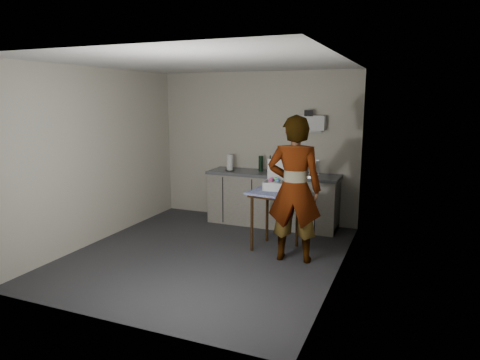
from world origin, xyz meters
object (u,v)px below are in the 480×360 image
at_px(side_table, 275,198).
at_px(soda_can, 269,168).
at_px(kitchen_counter, 272,201).
at_px(dish_rack, 307,172).
at_px(dark_bottle, 261,164).
at_px(bakery_box, 275,183).
at_px(standing_man, 294,189).
at_px(soap_bottle, 270,164).
at_px(paper_towel, 230,163).

xyz_separation_m(side_table, soda_can, (-0.48, 1.17, 0.23)).
relative_size(kitchen_counter, soda_can, 16.19).
height_order(soda_can, dish_rack, dish_rack).
bearing_deg(dark_bottle, kitchen_counter, -17.79).
distance_m(side_table, bakery_box, 0.23).
xyz_separation_m(kitchen_counter, dark_bottle, (-0.24, 0.08, 0.62)).
relative_size(side_table, bakery_box, 2.04).
relative_size(standing_man, soap_bottle, 6.53).
bearing_deg(side_table, dark_bottle, 125.85).
xyz_separation_m(standing_man, soap_bottle, (-0.80, 1.39, 0.09)).
xyz_separation_m(soda_can, paper_towel, (-0.67, -0.15, 0.06)).
distance_m(standing_man, dish_rack, 1.40).
bearing_deg(bakery_box, soda_can, 108.11).
bearing_deg(standing_man, soda_can, -68.93).
distance_m(side_table, soap_bottle, 1.19).
xyz_separation_m(dark_bottle, dish_rack, (0.83, -0.12, -0.08)).
bearing_deg(paper_towel, standing_man, -41.61).
bearing_deg(standing_man, dish_rack, -91.25).
bearing_deg(paper_towel, soap_bottle, 3.16).
xyz_separation_m(side_table, standing_man, (0.36, -0.32, 0.23)).
xyz_separation_m(dark_bottle, paper_towel, (-0.51, -0.16, 0.00)).
bearing_deg(bakery_box, soap_bottle, 107.90).
distance_m(dish_rack, bakery_box, 0.99).
height_order(soda_can, dark_bottle, dark_bottle).
xyz_separation_m(side_table, dark_bottle, (-0.64, 1.19, 0.30)).
bearing_deg(side_table, soap_bottle, 119.51).
height_order(side_table, soap_bottle, soap_bottle).
distance_m(side_table, paper_towel, 1.57).
xyz_separation_m(soap_bottle, bakery_box, (0.39, -0.96, -0.11)).
relative_size(kitchen_counter, dish_rack, 6.16).
relative_size(soda_can, dish_rack, 0.38).
xyz_separation_m(dark_bottle, bakery_box, (0.61, -1.09, -0.09)).
bearing_deg(side_table, standing_man, -34.30).
relative_size(side_table, soda_can, 6.20).
relative_size(kitchen_counter, dark_bottle, 8.40).
xyz_separation_m(side_table, soap_bottle, (-0.43, 1.06, 0.31)).
bearing_deg(soap_bottle, kitchen_counter, 54.54).
relative_size(paper_towel, bakery_box, 0.67).
bearing_deg(standing_man, dark_bottle, -64.71).
bearing_deg(side_table, paper_towel, 145.78).
height_order(side_table, dark_bottle, dark_bottle).
distance_m(side_table, dark_bottle, 1.38).
height_order(kitchen_counter, standing_man, standing_man).
relative_size(soda_can, bakery_box, 0.33).
xyz_separation_m(side_table, paper_towel, (-1.15, 1.02, 0.30)).
xyz_separation_m(soap_bottle, soda_can, (-0.05, 0.11, -0.08)).
height_order(kitchen_counter, dark_bottle, dark_bottle).
height_order(paper_towel, bakery_box, bakery_box).
relative_size(side_table, dish_rack, 2.36).
height_order(soap_bottle, dish_rack, soap_bottle).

